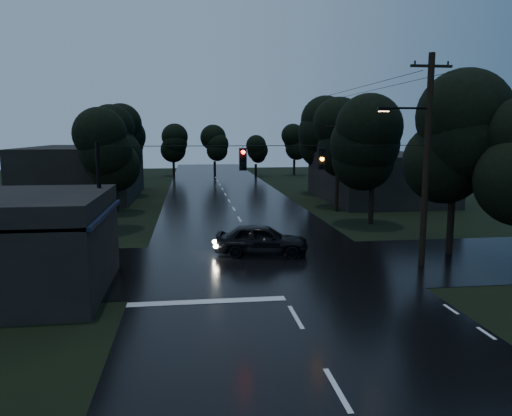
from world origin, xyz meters
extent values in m
plane|color=black|center=(0.00, 0.00, 0.00)|extent=(160.00, 160.00, 0.00)
cube|color=black|center=(0.00, 30.00, 0.00)|extent=(12.00, 120.00, 0.02)
cube|color=black|center=(0.00, 12.00, 0.00)|extent=(60.00, 9.00, 0.02)
cube|color=black|center=(-10.00, 9.00, 3.20)|extent=(6.00, 7.00, 0.12)
cube|color=black|center=(-7.00, 9.00, 3.20)|extent=(0.30, 7.00, 0.15)
cylinder|color=black|center=(-7.20, 6.00, 1.50)|extent=(0.10, 0.10, 3.00)
cylinder|color=black|center=(-7.20, 12.00, 1.50)|extent=(0.10, 0.10, 3.00)
cube|color=#FFE566|center=(-7.05, 7.50, 2.50)|extent=(0.06, 1.60, 0.50)
cube|color=#FFE566|center=(-7.05, 10.20, 2.50)|extent=(0.06, 1.20, 0.50)
cube|color=black|center=(14.00, 34.00, 2.20)|extent=(10.00, 14.00, 4.40)
cube|color=black|center=(-14.00, 40.00, 2.50)|extent=(10.00, 16.00, 5.00)
cylinder|color=black|center=(7.50, 11.00, 5.00)|extent=(0.30, 0.30, 10.00)
cube|color=black|center=(7.50, 11.00, 9.40)|extent=(2.00, 0.12, 0.12)
cylinder|color=black|center=(6.40, 11.00, 7.50)|extent=(2.20, 0.10, 0.10)
cube|color=black|center=(5.30, 11.00, 7.45)|extent=(0.60, 0.25, 0.18)
cube|color=#FFB266|center=(5.30, 11.00, 7.35)|extent=(0.45, 0.18, 0.03)
cylinder|color=black|center=(8.30, 28.00, 3.75)|extent=(0.30, 0.30, 7.50)
cube|color=black|center=(8.30, 28.00, 6.90)|extent=(2.00, 0.12, 0.12)
cylinder|color=black|center=(-7.50, 11.00, 3.00)|extent=(0.18, 0.18, 6.00)
cylinder|color=black|center=(0.00, 11.00, 5.80)|extent=(15.00, 0.03, 0.03)
cube|color=black|center=(-1.20, 11.00, 5.20)|extent=(0.32, 0.25, 1.00)
sphere|color=#FF0C07|center=(-1.20, 10.85, 5.20)|extent=(0.18, 0.18, 0.18)
cube|color=black|center=(2.40, 11.00, 5.20)|extent=(0.32, 0.25, 1.00)
sphere|color=orange|center=(2.40, 10.85, 5.20)|extent=(0.18, 0.18, 0.18)
cylinder|color=black|center=(10.00, 13.00, 1.40)|extent=(0.36, 0.36, 2.80)
sphere|color=black|center=(10.00, 13.00, 4.80)|extent=(4.48, 4.48, 4.48)
sphere|color=black|center=(10.00, 13.00, 6.00)|extent=(4.48, 4.48, 4.48)
sphere|color=black|center=(10.00, 13.00, 7.20)|extent=(4.48, 4.48, 4.48)
cylinder|color=black|center=(-9.00, 22.00, 1.22)|extent=(0.36, 0.36, 2.45)
sphere|color=black|center=(-9.00, 22.00, 4.20)|extent=(3.92, 3.92, 3.92)
sphere|color=black|center=(-9.00, 22.00, 5.25)|extent=(3.92, 3.92, 3.92)
sphere|color=black|center=(-9.00, 22.00, 6.30)|extent=(3.92, 3.92, 3.92)
cylinder|color=black|center=(-9.60, 30.00, 1.31)|extent=(0.36, 0.36, 2.62)
sphere|color=black|center=(-9.60, 30.00, 4.50)|extent=(4.20, 4.20, 4.20)
sphere|color=black|center=(-9.60, 30.00, 5.62)|extent=(4.20, 4.20, 4.20)
sphere|color=black|center=(-9.60, 30.00, 6.75)|extent=(4.20, 4.20, 4.20)
cylinder|color=black|center=(-10.20, 40.00, 1.40)|extent=(0.36, 0.36, 2.80)
sphere|color=black|center=(-10.20, 40.00, 4.80)|extent=(4.48, 4.48, 4.48)
sphere|color=black|center=(-10.20, 40.00, 6.00)|extent=(4.48, 4.48, 4.48)
sphere|color=black|center=(-10.20, 40.00, 7.20)|extent=(4.48, 4.48, 4.48)
cylinder|color=black|center=(9.00, 22.00, 1.31)|extent=(0.36, 0.36, 2.62)
sphere|color=black|center=(9.00, 22.00, 4.50)|extent=(4.20, 4.20, 4.20)
sphere|color=black|center=(9.00, 22.00, 5.62)|extent=(4.20, 4.20, 4.20)
sphere|color=black|center=(9.00, 22.00, 6.75)|extent=(4.20, 4.20, 4.20)
cylinder|color=black|center=(9.60, 30.00, 1.40)|extent=(0.36, 0.36, 2.80)
sphere|color=black|center=(9.60, 30.00, 4.80)|extent=(4.48, 4.48, 4.48)
sphere|color=black|center=(9.60, 30.00, 6.00)|extent=(4.48, 4.48, 4.48)
sphere|color=black|center=(9.60, 30.00, 7.20)|extent=(4.48, 4.48, 4.48)
cylinder|color=black|center=(10.20, 40.00, 1.49)|extent=(0.36, 0.36, 2.97)
sphere|color=black|center=(10.20, 40.00, 5.10)|extent=(4.76, 4.76, 4.76)
sphere|color=black|center=(10.20, 40.00, 6.38)|extent=(4.76, 4.76, 4.76)
sphere|color=black|center=(10.20, 40.00, 7.65)|extent=(4.76, 4.76, 4.76)
imported|color=black|center=(0.10, 14.10, 0.83)|extent=(5.11, 2.75, 1.65)
camera|label=1|loc=(-3.53, -11.28, 6.39)|focal=35.00mm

